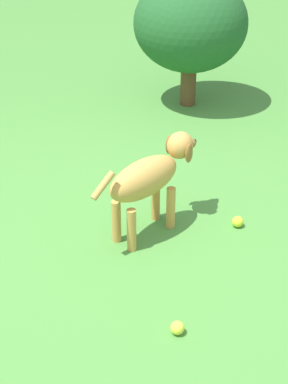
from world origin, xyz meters
TOP-DOWN VIEW (x-y plane):
  - ground at (0.00, 0.00)m, footprint 14.00×14.00m
  - dog at (-0.25, -0.28)m, footprint 0.55×0.64m
  - tennis_ball_0 at (-0.44, 0.54)m, footprint 0.07×0.07m
  - tennis_ball_1 at (-0.75, -0.36)m, footprint 0.07×0.07m
  - shrub_near at (-0.42, -2.09)m, footprint 0.87×0.79m

SIDE VIEW (x-z plane):
  - ground at x=0.00m, z-range 0.00..0.00m
  - tennis_ball_0 at x=-0.44m, z-range 0.00..0.07m
  - tennis_ball_1 at x=-0.75m, z-range 0.00..0.07m
  - dog at x=-0.25m, z-range 0.09..0.62m
  - shrub_near at x=-0.42m, z-range 0.14..1.17m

